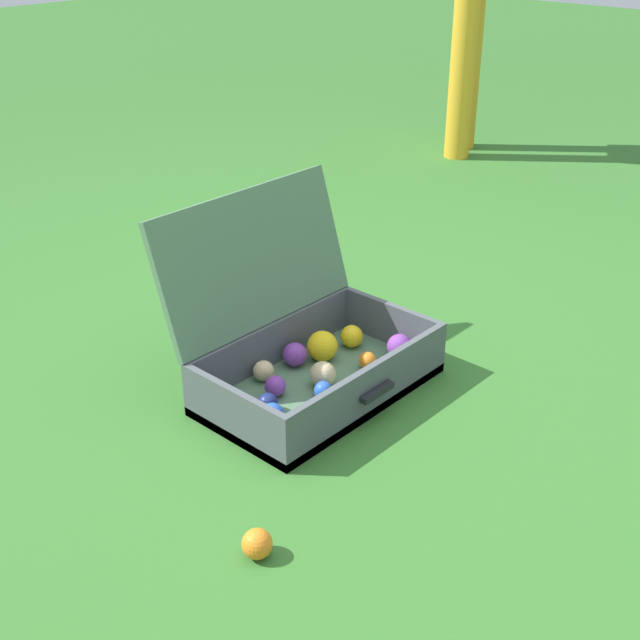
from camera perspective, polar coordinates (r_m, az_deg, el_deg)
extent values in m
plane|color=#336B28|center=(2.19, 2.87, -4.87)|extent=(16.00, 16.00, 0.00)
cube|color=#4C7051|center=(2.18, 0.00, -4.65)|extent=(0.61, 0.35, 0.03)
cube|color=#4C5156|center=(1.97, -5.84, -6.52)|extent=(0.02, 0.35, 0.15)
cube|color=#4C5156|center=(2.35, 4.87, -0.54)|extent=(0.02, 0.35, 0.15)
cube|color=#4C5156|center=(2.05, 3.47, -4.88)|extent=(0.58, 0.02, 0.15)
cube|color=#4C5156|center=(2.25, -3.16, -1.82)|extent=(0.58, 0.02, 0.15)
cube|color=#4C7051|center=(2.18, -4.47, 4.26)|extent=(0.61, 0.12, 0.34)
cube|color=black|center=(2.04, 3.93, -4.93)|extent=(0.11, 0.02, 0.02)
sphere|color=blue|center=(2.10, 0.22, -4.81)|extent=(0.05, 0.05, 0.05)
sphere|color=purple|center=(2.11, -3.07, -4.53)|extent=(0.05, 0.05, 0.05)
sphere|color=#D1B784|center=(2.18, -3.87, -3.48)|extent=(0.06, 0.06, 0.06)
sphere|color=yellow|center=(2.26, 0.16, -1.79)|extent=(0.08, 0.08, 0.08)
sphere|color=#D1B784|center=(2.15, 0.19, -3.72)|extent=(0.07, 0.07, 0.07)
sphere|color=purple|center=(2.24, -1.73, -2.37)|extent=(0.07, 0.07, 0.07)
sphere|color=purple|center=(2.28, 5.44, -1.81)|extent=(0.07, 0.07, 0.07)
sphere|color=navy|center=(2.05, -3.60, -5.68)|extent=(0.05, 0.05, 0.05)
sphere|color=blue|center=(2.00, -3.28, -6.51)|extent=(0.06, 0.06, 0.06)
sphere|color=orange|center=(2.23, 3.26, -2.76)|extent=(0.05, 0.05, 0.05)
sphere|color=yellow|center=(2.33, 2.18, -1.12)|extent=(0.06, 0.06, 0.06)
sphere|color=orange|center=(1.69, -4.31, -14.97)|extent=(0.06, 0.06, 0.06)
cylinder|color=gold|center=(4.29, 10.09, 17.09)|extent=(0.12, 0.12, 0.86)
cylinder|color=gold|center=(4.12, 9.72, 16.69)|extent=(0.12, 0.12, 0.86)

